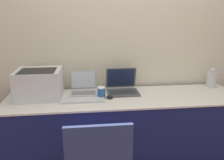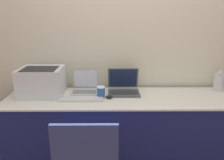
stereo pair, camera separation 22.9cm
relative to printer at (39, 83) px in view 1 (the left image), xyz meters
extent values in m
cube|color=beige|center=(0.88, 0.31, 0.42)|extent=(8.00, 0.05, 2.60)
cube|color=#191E51|center=(0.88, -0.08, -0.53)|extent=(2.48, 0.61, 0.70)
cube|color=silver|center=(0.88, -0.08, -0.17)|extent=(2.50, 0.63, 0.02)
cube|color=silver|center=(0.00, 0.00, -0.01)|extent=(0.45, 0.37, 0.30)
cube|color=black|center=(0.00, -0.03, 0.11)|extent=(0.36, 0.28, 0.05)
cube|color=#B7B7BC|center=(0.45, 0.05, -0.15)|extent=(0.29, 0.22, 0.02)
cube|color=slate|center=(0.45, 0.04, -0.14)|extent=(0.26, 0.12, 0.00)
cube|color=#B7B7BC|center=(0.45, 0.18, -0.03)|extent=(0.29, 0.04, 0.22)
cube|color=silver|center=(0.45, 0.17, -0.03)|extent=(0.26, 0.03, 0.20)
cube|color=#4C4C51|center=(0.88, 0.02, -0.15)|extent=(0.35, 0.25, 0.02)
cube|color=#2D2D30|center=(0.88, 0.01, -0.14)|extent=(0.31, 0.14, 0.00)
cube|color=#4C4C51|center=(0.88, 0.18, -0.02)|extent=(0.35, 0.06, 0.24)
cube|color=#192342|center=(0.88, 0.17, -0.02)|extent=(0.31, 0.06, 0.22)
cube|color=silver|center=(0.44, -0.15, -0.15)|extent=(0.45, 0.13, 0.02)
cylinder|color=#285699|center=(0.64, -0.08, -0.11)|extent=(0.08, 0.08, 0.11)
cylinder|color=white|center=(0.64, -0.08, -0.05)|extent=(0.09, 0.09, 0.01)
ellipsoid|color=black|center=(0.72, -0.12, -0.14)|extent=(0.07, 0.04, 0.04)
cylinder|color=silver|center=(1.98, 0.13, -0.07)|extent=(0.11, 0.11, 0.19)
sphere|color=silver|center=(1.98, 0.13, 0.04)|extent=(0.06, 0.06, 0.06)
cube|color=navy|center=(0.56, -0.74, -0.41)|extent=(0.46, 0.47, 0.04)
cube|color=navy|center=(0.56, -0.96, -0.20)|extent=(0.46, 0.03, 0.38)
camera|label=1|loc=(0.51, -2.23, 0.68)|focal=35.00mm
camera|label=2|loc=(0.74, -2.24, 0.68)|focal=35.00mm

